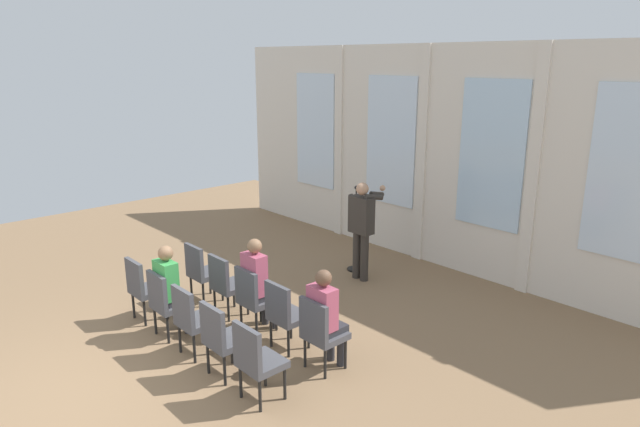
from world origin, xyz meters
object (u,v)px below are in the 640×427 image
(chair_r0_c2, at_px, (253,296))
(chair_r1_c2, at_px, (192,317))
(speaker, at_px, (362,224))
(chair_r0_c0, at_px, (201,269))
(chair_r1_c4, at_px, (256,358))
(audience_r1_c1, at_px, (170,286))
(chair_r1_c3, at_px, (222,336))
(chair_r0_c3, at_px, (285,312))
(mic_stand, at_px, (355,252))
(chair_r0_c4, at_px, (321,330))
(chair_r1_c0, at_px, (143,286))
(chair_r0_c1, at_px, (226,282))
(audience_r0_c2, at_px, (258,280))
(chair_r1_c1, at_px, (166,300))
(audience_r0_c4, at_px, (326,314))

(chair_r0_c2, relative_size, chair_r1_c2, 1.00)
(speaker, relative_size, chair_r1_c2, 1.81)
(chair_r0_c0, xyz_separation_m, chair_r1_c4, (2.72, -0.95, 0.00))
(audience_r1_c1, relative_size, chair_r1_c3, 1.38)
(audience_r1_c1, bearing_deg, chair_r0_c3, 32.60)
(mic_stand, xyz_separation_m, chair_r0_c3, (1.37, -2.73, 0.20))
(chair_r0_c0, bearing_deg, chair_r0_c2, 0.00)
(chair_r0_c4, bearing_deg, audience_r1_c1, -156.91)
(mic_stand, bearing_deg, chair_r1_c0, -100.32)
(chair_r0_c1, xyz_separation_m, audience_r0_c2, (0.68, 0.08, 0.21))
(mic_stand, height_order, chair_r0_c0, mic_stand)
(chair_r0_c1, distance_m, chair_r1_c1, 0.95)
(chair_r0_c2, relative_size, chair_r1_c0, 1.00)
(audience_r0_c4, relative_size, chair_r1_c0, 1.37)
(mic_stand, distance_m, chair_r0_c0, 2.82)
(audience_r0_c2, bearing_deg, chair_r1_c1, -123.36)
(chair_r0_c1, bearing_deg, chair_r1_c4, -25.03)
(speaker, height_order, audience_r0_c4, speaker)
(audience_r1_c1, bearing_deg, chair_r0_c4, 23.09)
(audience_r0_c2, height_order, audience_r0_c4, audience_r0_c2)
(speaker, xyz_separation_m, chair_r0_c4, (1.70, -2.51, -0.45))
(chair_r0_c2, height_order, audience_r1_c1, audience_r1_c1)
(chair_r0_c4, height_order, audience_r1_c1, audience_r1_c1)
(chair_r1_c4, bearing_deg, chair_r0_c1, 154.97)
(chair_r0_c1, distance_m, audience_r0_c2, 0.72)
(chair_r0_c4, bearing_deg, chair_r1_c2, -144.99)
(chair_r0_c2, xyz_separation_m, audience_r0_c2, (0.00, 0.08, 0.21))
(chair_r0_c2, bearing_deg, chair_r1_c2, -90.00)
(chair_r0_c3, xyz_separation_m, chair_r0_c4, (0.68, 0.00, 0.00))
(audience_r0_c2, bearing_deg, chair_r1_c2, -90.00)
(audience_r0_c2, bearing_deg, mic_stand, 104.61)
(chair_r0_c1, distance_m, chair_r0_c2, 0.68)
(chair_r1_c0, bearing_deg, chair_r0_c4, 19.30)
(chair_r0_c2, height_order, chair_r1_c2, same)
(chair_r1_c1, xyz_separation_m, audience_r1_c1, (0.00, 0.08, 0.19))
(speaker, xyz_separation_m, chair_r1_c1, (-0.34, -3.46, -0.45))
(chair_r1_c0, bearing_deg, chair_r0_c0, 90.00)
(audience_r0_c2, relative_size, chair_r1_c1, 1.43)
(chair_r1_c0, xyz_separation_m, chair_r1_c1, (0.68, 0.00, 0.00))
(chair_r0_c0, height_order, chair_r0_c4, same)
(chair_r0_c1, bearing_deg, chair_r1_c0, -125.52)
(chair_r1_c3, bearing_deg, chair_r1_c1, 180.00)
(chair_r0_c1, height_order, chair_r0_c4, same)
(chair_r0_c2, relative_size, chair_r1_c1, 1.00)
(chair_r1_c2, bearing_deg, chair_r1_c0, 180.00)
(mic_stand, distance_m, audience_r0_c2, 2.77)
(audience_r1_c1, xyz_separation_m, chair_r1_c3, (1.36, -0.08, -0.19))
(speaker, relative_size, chair_r0_c4, 1.81)
(mic_stand, distance_m, audience_r0_c4, 3.37)
(chair_r0_c1, bearing_deg, audience_r0_c4, 2.33)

